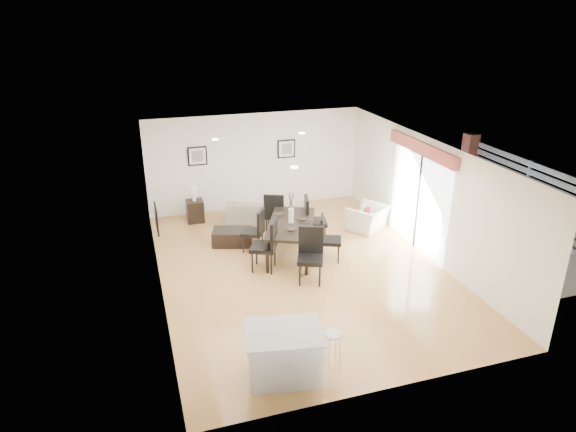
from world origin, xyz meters
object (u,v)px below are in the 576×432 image
object	(u,v)px
dining_chair_head	(311,251)
bar_stool	(333,338)
coffee_table	(233,237)
armchair	(368,218)
dining_chair_foot	(275,212)
dining_table	(291,226)
dining_chair_wnear	(268,242)
dining_chair_enear	(327,236)
side_table	(195,211)
kitchen_island	(284,353)
sofa	(266,211)
dining_chair_wfar	(256,228)
dining_chair_efar	(312,218)

from	to	relation	value
dining_chair_head	bar_stool	size ratio (longest dim) A/B	1.90
bar_stool	coffee_table	bearing A→B (deg)	96.76
armchair	dining_chair_foot	distance (m)	2.43
dining_table	dining_chair_wnear	xyz separation A→B (m)	(-0.69, -0.54, -0.07)
dining_chair_enear	dining_table	bearing A→B (deg)	80.01
side_table	kitchen_island	world-z (taller)	kitchen_island
dining_table	kitchen_island	bearing A→B (deg)	-85.98
dining_chair_foot	coffee_table	xyz separation A→B (m)	(-1.13, -0.24, -0.43)
coffee_table	bar_stool	world-z (taller)	bar_stool
dining_table	dining_chair_head	distance (m)	1.22
armchair	kitchen_island	bearing A→B (deg)	16.94
side_table	dining_chair_enear	bearing A→B (deg)	-51.24
sofa	kitchen_island	bearing A→B (deg)	97.05
coffee_table	dining_chair_foot	bearing A→B (deg)	28.99
armchair	dining_chair_enear	bearing A→B (deg)	2.60
coffee_table	kitchen_island	distance (m)	4.96
kitchen_island	sofa	bearing A→B (deg)	87.44
dining_chair_foot	dining_chair_head	bearing A→B (deg)	115.84
dining_table	dining_chair_wnear	bearing A→B (deg)	-118.93
side_table	bar_stool	bearing A→B (deg)	-79.45
armchair	side_table	size ratio (longest dim) A/B	1.65
dining_chair_wfar	dining_chair_enear	xyz separation A→B (m)	(1.41, -0.90, 0.01)
sofa	kitchen_island	distance (m)	6.22
dining_chair_efar	dining_chair_wnear	bearing A→B (deg)	141.29
sofa	dining_chair_wfar	xyz separation A→B (m)	(-0.68, -1.65, 0.27)
sofa	dining_chair_foot	size ratio (longest dim) A/B	1.91
dining_chair_efar	dining_chair_foot	size ratio (longest dim) A/B	1.05
armchair	side_table	distance (m)	4.57
sofa	side_table	world-z (taller)	sofa
dining_chair_enear	side_table	world-z (taller)	dining_chair_enear
dining_table	sofa	bearing A→B (deg)	114.15
dining_chair_efar	side_table	bearing A→B (deg)	63.05
bar_stool	dining_chair_wfar	bearing A→B (deg)	91.57
kitchen_island	bar_stool	bearing A→B (deg)	10.10
dining_chair_enear	side_table	bearing A→B (deg)	61.75
dining_chair_foot	dining_chair_efar	bearing A→B (deg)	159.84
sofa	dining_chair_efar	world-z (taller)	dining_chair_efar
dining_chair_wfar	dining_chair_enear	distance (m)	1.67
dining_table	dining_chair_efar	xyz separation A→B (m)	(0.69, 0.51, -0.08)
side_table	dining_table	bearing A→B (deg)	-55.85
dining_chair_wfar	coffee_table	distance (m)	0.81
sofa	kitchen_island	size ratio (longest dim) A/B	1.62
dining_chair_wfar	coffee_table	bearing A→B (deg)	-108.84
dining_chair_foot	side_table	xyz separation A→B (m)	(-1.79, 1.47, -0.33)
dining_chair_head	kitchen_island	world-z (taller)	dining_chair_head
kitchen_island	side_table	bearing A→B (deg)	103.81
sofa	dining_chair_enear	xyz separation A→B (m)	(0.73, -2.55, 0.28)
armchair	dining_table	bearing A→B (deg)	-15.91
sofa	dining_chair_efar	xyz separation A→B (m)	(0.72, -1.58, 0.34)
dining_chair_wfar	sofa	bearing A→B (deg)	-172.16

